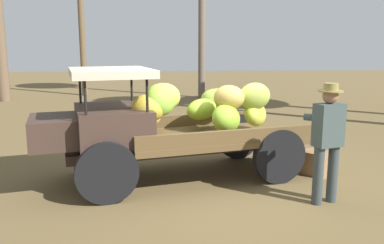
{
  "coord_description": "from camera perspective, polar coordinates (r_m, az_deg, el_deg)",
  "views": [
    {
      "loc": [
        0.86,
        6.63,
        2.25
      ],
      "look_at": [
        0.37,
        -0.1,
        0.96
      ],
      "focal_mm": 37.56,
      "sensor_mm": 36.0,
      "label": 1
    }
  ],
  "objects": [
    {
      "name": "ground_plane",
      "position": [
        7.05,
        3.09,
        -7.83
      ],
      "size": [
        60.0,
        60.0,
        0.0
      ],
      "primitive_type": "plane",
      "color": "brown"
    },
    {
      "name": "truck",
      "position": [
        6.75,
        -4.15,
        -0.22
      ],
      "size": [
        4.66,
        2.63,
        1.9
      ],
      "rotation": [
        0.0,
        0.0,
        0.25
      ],
      "color": "#3F2D26",
      "rests_on": "ground"
    },
    {
      "name": "farmer",
      "position": [
        5.99,
        18.69,
        -1.9
      ],
      "size": [
        0.55,
        0.51,
        1.74
      ],
      "rotation": [
        0.0,
        0.0,
        -1.26
      ],
      "color": "#374042",
      "rests_on": "ground"
    },
    {
      "name": "wooden_crate",
      "position": [
        7.46,
        17.23,
        -5.6
      ],
      "size": [
        0.59,
        0.6,
        0.41
      ],
      "primitive_type": "cube",
      "rotation": [
        0.0,
        0.0,
        2.3
      ],
      "color": "#8C6543",
      "rests_on": "ground"
    }
  ]
}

